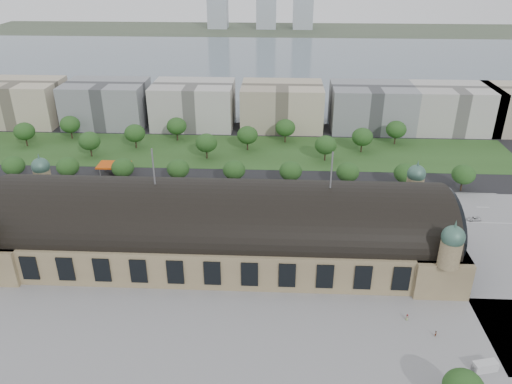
{
  "coord_description": "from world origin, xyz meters",
  "views": [
    {
      "loc": [
        18.7,
        -140.18,
        93.09
      ],
      "look_at": [
        10.97,
        19.13,
        14.0
      ],
      "focal_mm": 35.0,
      "sensor_mm": 36.0,
      "label": 1
    }
  ],
  "objects_px": {
    "traffic_car_6": "(474,219)",
    "parked_car_3": "(97,213)",
    "traffic_car_3": "(172,197)",
    "parked_car_5": "(112,213)",
    "bus_west": "(179,208)",
    "bus_mid": "(210,210)",
    "van_south": "(484,367)",
    "pedestrian_4": "(470,373)",
    "traffic_car_2": "(55,209)",
    "parked_car_0": "(22,216)",
    "parked_car_1": "(47,217)",
    "parked_car_4": "(158,215)",
    "parked_car_2": "(40,211)",
    "parked_car_6": "(140,214)",
    "pedestrian_1": "(436,334)",
    "bus_east": "(252,211)",
    "pedestrian_0": "(407,317)",
    "petrol_station": "(119,166)",
    "traffic_car_1": "(44,193)"
  },
  "relations": [
    {
      "from": "parked_car_4",
      "to": "traffic_car_3",
      "type": "bearing_deg",
      "value": 139.84
    },
    {
      "from": "traffic_car_3",
      "to": "parked_car_5",
      "type": "xyz_separation_m",
      "value": [
        -20.3,
        -14.76,
        -0.04
      ]
    },
    {
      "from": "parked_car_0",
      "to": "bus_west",
      "type": "relative_size",
      "value": 0.34
    },
    {
      "from": "traffic_car_2",
      "to": "van_south",
      "type": "height_order",
      "value": "van_south"
    },
    {
      "from": "petrol_station",
      "to": "pedestrian_1",
      "type": "xyz_separation_m",
      "value": [
        115.18,
        -101.98,
        -1.97
      ]
    },
    {
      "from": "traffic_car_2",
      "to": "van_south",
      "type": "distance_m",
      "value": 156.93
    },
    {
      "from": "bus_west",
      "to": "pedestrian_0",
      "type": "xyz_separation_m",
      "value": [
        74.44,
        -58.91,
        -0.9
      ]
    },
    {
      "from": "pedestrian_1",
      "to": "parked_car_0",
      "type": "bearing_deg",
      "value": 87.86
    },
    {
      "from": "bus_west",
      "to": "bus_mid",
      "type": "relative_size",
      "value": 0.99
    },
    {
      "from": "traffic_car_3",
      "to": "traffic_car_2",
      "type": "bearing_deg",
      "value": 100.29
    },
    {
      "from": "petrol_station",
      "to": "traffic_car_2",
      "type": "height_order",
      "value": "petrol_station"
    },
    {
      "from": "parked_car_1",
      "to": "parked_car_4",
      "type": "xyz_separation_m",
      "value": [
        41.77,
        3.43,
        0.1
      ]
    },
    {
      "from": "parked_car_4",
      "to": "parked_car_5",
      "type": "height_order",
      "value": "parked_car_4"
    },
    {
      "from": "traffic_car_6",
      "to": "parked_car_0",
      "type": "distance_m",
      "value": 171.08
    },
    {
      "from": "parked_car_6",
      "to": "pedestrian_4",
      "type": "distance_m",
      "value": 124.73
    },
    {
      "from": "traffic_car_2",
      "to": "parked_car_0",
      "type": "distance_m",
      "value": 12.04
    },
    {
      "from": "van_south",
      "to": "pedestrian_1",
      "type": "xyz_separation_m",
      "value": [
        -8.42,
        11.33,
        -0.25
      ]
    },
    {
      "from": "parked_car_6",
      "to": "pedestrian_4",
      "type": "relative_size",
      "value": 2.95
    },
    {
      "from": "parked_car_4",
      "to": "pedestrian_4",
      "type": "distance_m",
      "value": 118.57
    },
    {
      "from": "parked_car_2",
      "to": "parked_car_5",
      "type": "height_order",
      "value": "parked_car_2"
    },
    {
      "from": "bus_east",
      "to": "pedestrian_4",
      "type": "height_order",
      "value": "bus_east"
    },
    {
      "from": "parked_car_4",
      "to": "bus_mid",
      "type": "height_order",
      "value": "bus_mid"
    },
    {
      "from": "petrol_station",
      "to": "bus_east",
      "type": "height_order",
      "value": "petrol_station"
    },
    {
      "from": "traffic_car_6",
      "to": "traffic_car_1",
      "type": "bearing_deg",
      "value": -101.04
    },
    {
      "from": "traffic_car_1",
      "to": "parked_car_5",
      "type": "relative_size",
      "value": 0.99
    },
    {
      "from": "petrol_station",
      "to": "parked_car_1",
      "type": "xyz_separation_m",
      "value": [
        -14.53,
        -44.28,
        -2.3
      ]
    },
    {
      "from": "parked_car_4",
      "to": "bus_west",
      "type": "relative_size",
      "value": 0.34
    },
    {
      "from": "bus_west",
      "to": "bus_mid",
      "type": "bearing_deg",
      "value": -100.68
    },
    {
      "from": "traffic_car_2",
      "to": "pedestrian_0",
      "type": "xyz_separation_m",
      "value": [
        123.1,
        -57.86,
        0.17
      ]
    },
    {
      "from": "bus_west",
      "to": "van_south",
      "type": "xyz_separation_m",
      "value": [
        88.98,
        -76.44,
        -0.64
      ]
    },
    {
      "from": "parked_car_2",
      "to": "bus_east",
      "type": "height_order",
      "value": "bus_east"
    },
    {
      "from": "parked_car_2",
      "to": "pedestrian_1",
      "type": "distance_m",
      "value": 147.85
    },
    {
      "from": "parked_car_5",
      "to": "pedestrian_4",
      "type": "relative_size",
      "value": 2.88
    },
    {
      "from": "van_south",
      "to": "pedestrian_4",
      "type": "xyz_separation_m",
      "value": [
        -3.95,
        -1.83,
        -0.37
      ]
    },
    {
      "from": "bus_west",
      "to": "traffic_car_2",
      "type": "bearing_deg",
      "value": 87.2
    },
    {
      "from": "traffic_car_3",
      "to": "parked_car_6",
      "type": "xyz_separation_m",
      "value": [
        -9.54,
        -14.76,
        0.0
      ]
    },
    {
      "from": "parked_car_1",
      "to": "pedestrian_0",
      "type": "distance_m",
      "value": 133.89
    },
    {
      "from": "parked_car_1",
      "to": "pedestrian_4",
      "type": "xyz_separation_m",
      "value": [
        134.18,
        -70.86,
        0.22
      ]
    },
    {
      "from": "traffic_car_6",
      "to": "parked_car_3",
      "type": "relative_size",
      "value": 1.15
    },
    {
      "from": "petrol_station",
      "to": "traffic_car_3",
      "type": "relative_size",
      "value": 2.76
    },
    {
      "from": "traffic_car_6",
      "to": "parked_car_3",
      "type": "height_order",
      "value": "parked_car_3"
    },
    {
      "from": "traffic_car_2",
      "to": "bus_east",
      "type": "relative_size",
      "value": 0.44
    },
    {
      "from": "traffic_car_3",
      "to": "bus_west",
      "type": "bearing_deg",
      "value": -161.03
    },
    {
      "from": "traffic_car_1",
      "to": "traffic_car_6",
      "type": "xyz_separation_m",
      "value": [
        171.04,
        -12.88,
        -0.11
      ]
    },
    {
      "from": "traffic_car_1",
      "to": "parked_car_0",
      "type": "xyz_separation_m",
      "value": [
        0.07,
        -19.09,
        -0.05
      ]
    },
    {
      "from": "traffic_car_3",
      "to": "bus_mid",
      "type": "distance_m",
      "value": 21.58
    },
    {
      "from": "van_south",
      "to": "pedestrian_1",
      "type": "distance_m",
      "value": 14.12
    },
    {
      "from": "traffic_car_6",
      "to": "bus_west",
      "type": "height_order",
      "value": "bus_west"
    },
    {
      "from": "parked_car_1",
      "to": "parked_car_5",
      "type": "relative_size",
      "value": 0.93
    },
    {
      "from": "parked_car_2",
      "to": "parked_car_4",
      "type": "distance_m",
      "value": 46.44
    }
  ]
}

